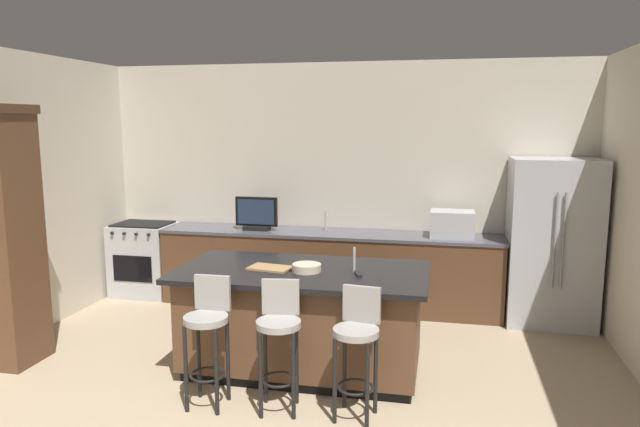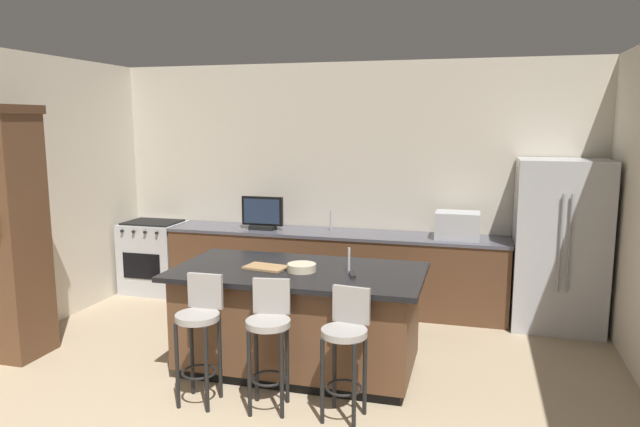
{
  "view_description": "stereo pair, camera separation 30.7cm",
  "coord_description": "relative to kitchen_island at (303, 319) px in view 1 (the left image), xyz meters",
  "views": [
    {
      "loc": [
        1.22,
        -2.63,
        2.19
      ],
      "look_at": [
        0.04,
        2.86,
        1.3
      ],
      "focal_mm": 32.43,
      "sensor_mm": 36.0,
      "label": 1
    },
    {
      "loc": [
        1.52,
        -2.56,
        2.19
      ],
      "look_at": [
        0.04,
        2.86,
        1.3
      ],
      "focal_mm": 32.43,
      "sensor_mm": 36.0,
      "label": 2
    }
  ],
  "objects": [
    {
      "name": "bar_stool_center",
      "position": [
        -0.01,
        -0.73,
        0.13
      ],
      "size": [
        0.34,
        0.36,
        1.0
      ],
      "rotation": [
        0.0,
        0.0,
        0.16
      ],
      "color": "gray",
      "rests_on": "ground_plane"
    },
    {
      "name": "wall_back",
      "position": [
        -0.04,
        2.19,
        0.98
      ],
      "size": [
        6.32,
        0.12,
        2.89
      ],
      "primitive_type": "cube",
      "color": "beige",
      "rests_on": "ground_plane"
    },
    {
      "name": "tv_remote",
      "position": [
        0.5,
        -0.07,
        0.46
      ],
      "size": [
        0.09,
        0.18,
        0.02
      ],
      "primitive_type": "cube",
      "rotation": [
        0.0,
        0.0,
        0.31
      ],
      "color": "black",
      "rests_on": "kitchen_island"
    },
    {
      "name": "fruit_bowl",
      "position": [
        0.05,
        -0.06,
        0.48
      ],
      "size": [
        0.25,
        0.25,
        0.07
      ],
      "primitive_type": "cylinder",
      "color": "beige",
      "rests_on": "kitchen_island"
    },
    {
      "name": "tv_monitor",
      "position": [
        -1.0,
        1.76,
        0.62
      ],
      "size": [
        0.51,
        0.16,
        0.4
      ],
      "color": "black",
      "rests_on": "counter_back"
    },
    {
      "name": "wall_left",
      "position": [
        -3.0,
        0.04,
        0.98
      ],
      "size": [
        0.12,
        4.71,
        2.89
      ],
      "primitive_type": "cube",
      "color": "beige",
      "rests_on": "ground_plane"
    },
    {
      "name": "microwave",
      "position": [
        1.29,
        1.81,
        0.59
      ],
      "size": [
        0.48,
        0.36,
        0.3
      ],
      "primitive_type": "cube",
      "color": "#B7BABF",
      "rests_on": "counter_back"
    },
    {
      "name": "refrigerator",
      "position": [
        2.35,
        1.76,
        0.43
      ],
      "size": [
        0.92,
        0.74,
        1.81
      ],
      "color": "#B7BABF",
      "rests_on": "ground_plane"
    },
    {
      "name": "bar_stool_left",
      "position": [
        -0.56,
        -0.77,
        0.14
      ],
      "size": [
        0.34,
        0.34,
        1.01
      ],
      "rotation": [
        0.0,
        0.0,
        0.01
      ],
      "color": "gray",
      "rests_on": "ground_plane"
    },
    {
      "name": "cabinet_tower",
      "position": [
        -2.68,
        -0.38,
        0.74
      ],
      "size": [
        0.57,
        0.55,
        2.34
      ],
      "color": "brown",
      "rests_on": "ground_plane"
    },
    {
      "name": "range_oven",
      "position": [
        -2.52,
        1.81,
        -0.01
      ],
      "size": [
        0.74,
        0.63,
        0.93
      ],
      "color": "#B7BABF",
      "rests_on": "ground_plane"
    },
    {
      "name": "kitchen_island",
      "position": [
        0.0,
        0.0,
        0.0
      ],
      "size": [
        2.18,
        1.15,
        0.92
      ],
      "color": "black",
      "rests_on": "ground_plane"
    },
    {
      "name": "cutting_board",
      "position": [
        -0.28,
        -0.04,
        0.46
      ],
      "size": [
        0.4,
        0.28,
        0.02
      ],
      "primitive_type": "cube",
      "rotation": [
        0.0,
        0.0,
        -0.16
      ],
      "color": "#A87F51",
      "rests_on": "kitchen_island"
    },
    {
      "name": "counter_back",
      "position": [
        -0.13,
        1.81,
        -0.02
      ],
      "size": [
        4.03,
        0.62,
        0.91
      ],
      "color": "brown",
      "rests_on": "ground_plane"
    },
    {
      "name": "bar_stool_right",
      "position": [
        0.59,
        -0.72,
        0.12
      ],
      "size": [
        0.34,
        0.36,
        0.98
      ],
      "rotation": [
        0.0,
        0.0,
        -0.13
      ],
      "color": "gray",
      "rests_on": "ground_plane"
    },
    {
      "name": "sink_faucet_back",
      "position": [
        -0.19,
        1.91,
        0.56
      ],
      "size": [
        0.02,
        0.02,
        0.24
      ],
      "primitive_type": "cylinder",
      "color": "#B2B2B7",
      "rests_on": "counter_back"
    },
    {
      "name": "cell_phone",
      "position": [
        -0.08,
        0.0,
        0.45
      ],
      "size": [
        0.08,
        0.15,
        0.01
      ],
      "primitive_type": "cube",
      "rotation": [
        0.0,
        0.0,
        -0.07
      ],
      "color": "black",
      "rests_on": "kitchen_island"
    },
    {
      "name": "sink_faucet_island",
      "position": [
        0.45,
        0.0,
        0.56
      ],
      "size": [
        0.02,
        0.02,
        0.22
      ],
      "primitive_type": "cylinder",
      "color": "#B2B2B7",
      "rests_on": "kitchen_island"
    }
  ]
}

